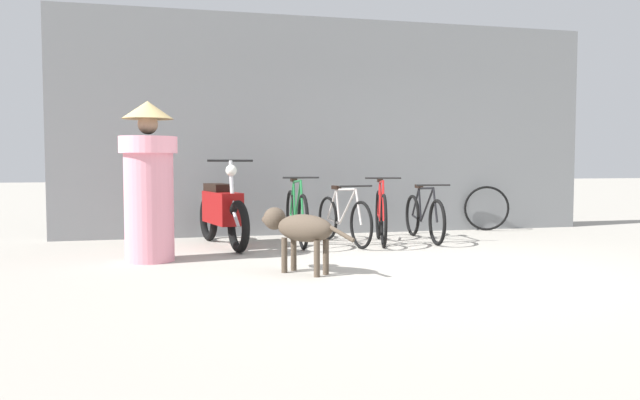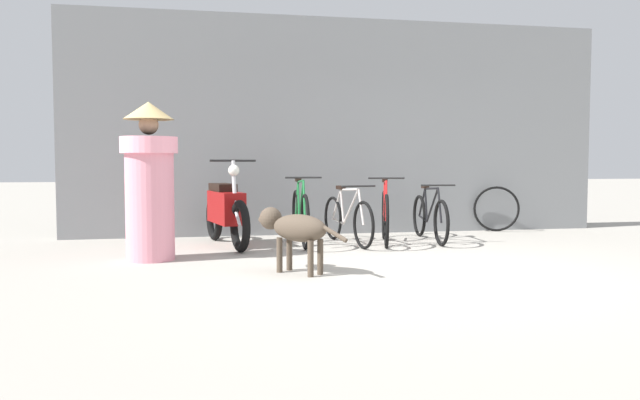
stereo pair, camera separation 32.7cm
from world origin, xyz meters
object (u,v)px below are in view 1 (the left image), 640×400
(bicycle_0, at_px, (296,216))
(bicycle_3, at_px, (424,217))
(stray_dog, at_px, (299,228))
(spare_tire_left, at_px, (487,208))
(bicycle_2, at_px, (381,216))
(person_in_robes, at_px, (149,180))
(bicycle_1, at_px, (343,219))
(motorcycle, at_px, (222,211))

(bicycle_0, distance_m, bicycle_3, 1.80)
(bicycle_3, distance_m, stray_dog, 3.04)
(bicycle_0, height_order, spare_tire_left, bicycle_0)
(spare_tire_left, bearing_deg, bicycle_0, -164.50)
(bicycle_2, xyz_separation_m, spare_tire_left, (2.14, 1.06, -0.02))
(bicycle_0, bearing_deg, person_in_robes, -58.74)
(bicycle_0, relative_size, person_in_robes, 1.00)
(bicycle_0, height_order, bicycle_1, bicycle_0)
(spare_tire_left, bearing_deg, motorcycle, -168.12)
(bicycle_0, height_order, person_in_robes, person_in_robes)
(bicycle_2, height_order, bicycle_3, bicycle_2)
(spare_tire_left, bearing_deg, bicycle_3, -147.78)
(person_in_robes, bearing_deg, bicycle_0, -147.64)
(bicycle_0, height_order, bicycle_2, bicycle_0)
(bicycle_3, bearing_deg, motorcycle, -85.55)
(bicycle_3, distance_m, motorcycle, 2.77)
(spare_tire_left, bearing_deg, person_in_robes, -159.51)
(bicycle_0, xyz_separation_m, spare_tire_left, (3.26, 0.90, -0.02))
(bicycle_2, xyz_separation_m, stray_dog, (-1.52, -1.94, 0.07))
(motorcycle, height_order, stray_dog, motorcycle)
(bicycle_2, bearing_deg, spare_tire_left, 131.43)
(bicycle_1, height_order, bicycle_2, bicycle_2)
(bicycle_1, bearing_deg, bicycle_3, 85.63)
(bicycle_2, bearing_deg, person_in_robes, -59.16)
(bicycle_0, distance_m, person_in_robes, 2.16)
(bicycle_3, xyz_separation_m, person_in_robes, (-3.64, -0.99, 0.56))
(bicycle_3, height_order, motorcycle, motorcycle)
(bicycle_1, xyz_separation_m, motorcycle, (-1.58, 0.13, 0.12))
(motorcycle, bearing_deg, bicycle_3, 76.90)
(bicycle_1, relative_size, bicycle_2, 1.02)
(bicycle_3, relative_size, motorcycle, 0.90)
(bicycle_1, distance_m, bicycle_2, 0.51)
(bicycle_2, distance_m, spare_tire_left, 2.39)
(bicycle_2, height_order, motorcycle, motorcycle)
(bicycle_1, bearing_deg, spare_tire_left, 101.83)
(stray_dog, bearing_deg, bicycle_1, -67.80)
(bicycle_3, bearing_deg, bicycle_1, -80.08)
(bicycle_0, distance_m, spare_tire_left, 3.38)
(bicycle_2, bearing_deg, bicycle_0, -83.18)
(bicycle_2, distance_m, stray_dog, 2.47)
(bicycle_3, relative_size, person_in_robes, 0.96)
(bicycle_2, bearing_deg, bicycle_1, -80.03)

